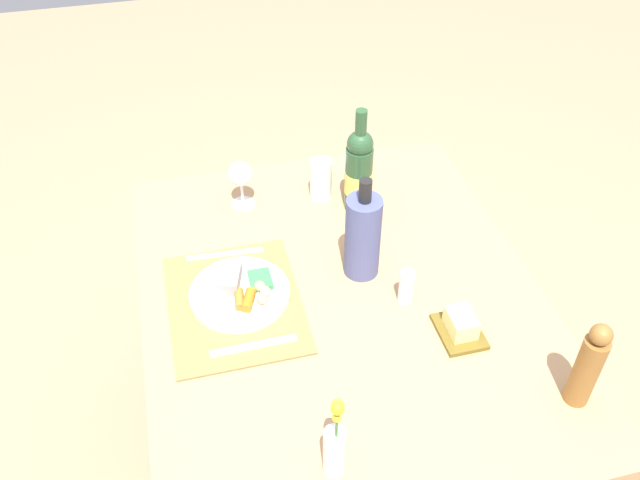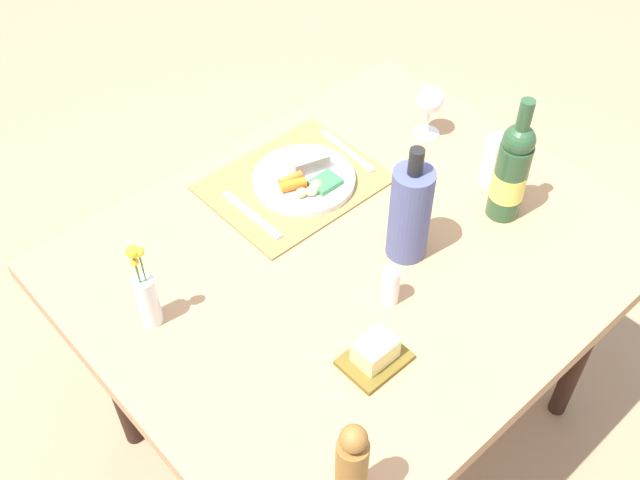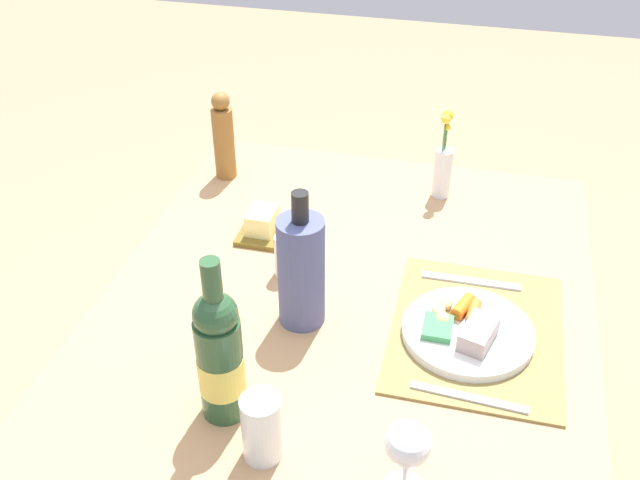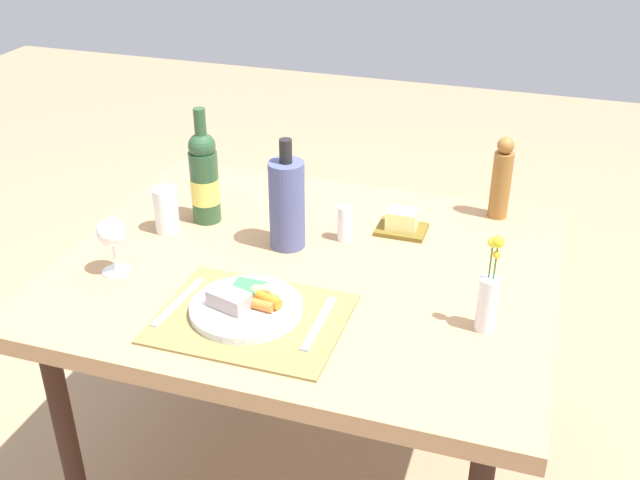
# 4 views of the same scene
# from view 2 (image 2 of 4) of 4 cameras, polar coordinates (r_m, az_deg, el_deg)

# --- Properties ---
(ground_plane) EXTENTS (8.00, 8.00, 0.00)m
(ground_plane) POSITION_cam_2_polar(r_m,az_deg,el_deg) (2.29, 2.22, -13.77)
(ground_plane) COLOR #9E8160
(dining_table) EXTENTS (1.21, 0.99, 0.75)m
(dining_table) POSITION_cam_2_polar(r_m,az_deg,el_deg) (1.73, 2.87, -2.30)
(dining_table) COLOR tan
(dining_table) RESTS_ON ground_plane
(placemat) EXTENTS (0.41, 0.32, 0.01)m
(placemat) POSITION_cam_2_polar(r_m,az_deg,el_deg) (1.83, -2.01, 4.38)
(placemat) COLOR olive
(placemat) RESTS_ON dining_table
(dinner_plate) EXTENTS (0.25, 0.25, 0.06)m
(dinner_plate) POSITION_cam_2_polar(r_m,az_deg,el_deg) (1.82, -1.16, 4.79)
(dinner_plate) COLOR silver
(dinner_plate) RESTS_ON placemat
(fork) EXTENTS (0.03, 0.21, 0.00)m
(fork) POSITION_cam_2_polar(r_m,az_deg,el_deg) (1.92, 2.11, 6.88)
(fork) COLOR silver
(fork) RESTS_ON placemat
(knife) EXTENTS (0.02, 0.21, 0.00)m
(knife) POSITION_cam_2_polar(r_m,az_deg,el_deg) (1.75, -5.27, 1.96)
(knife) COLOR silver
(knife) RESTS_ON placemat
(wine_glass) EXTENTS (0.07, 0.07, 0.15)m
(wine_glass) POSITION_cam_2_polar(r_m,az_deg,el_deg) (1.95, 8.44, 10.47)
(wine_glass) COLOR white
(wine_glass) RESTS_ON dining_table
(cooler_bottle) EXTENTS (0.09, 0.09, 0.29)m
(cooler_bottle) POSITION_cam_2_polar(r_m,az_deg,el_deg) (1.60, 6.90, 2.11)
(cooler_bottle) COLOR #4B5384
(cooler_bottle) RESTS_ON dining_table
(water_tumbler) EXTENTS (0.06, 0.06, 0.12)m
(water_tumbler) POSITION_cam_2_polar(r_m,az_deg,el_deg) (1.86, 13.21, 5.78)
(water_tumbler) COLOR silver
(water_tumbler) RESTS_ON dining_table
(wine_bottle) EXTENTS (0.08, 0.08, 0.32)m
(wine_bottle) POSITION_cam_2_polar(r_m,az_deg,el_deg) (1.73, 14.44, 5.10)
(wine_bottle) COLOR #294D2D
(wine_bottle) RESTS_ON dining_table
(butter_dish) EXTENTS (0.13, 0.10, 0.06)m
(butter_dish) POSITION_cam_2_polar(r_m,az_deg,el_deg) (1.47, 4.24, -8.70)
(butter_dish) COLOR brown
(butter_dish) RESTS_ON dining_table
(flower_vase) EXTENTS (0.04, 0.04, 0.23)m
(flower_vase) POSITION_cam_2_polar(r_m,az_deg,el_deg) (1.52, -13.14, -4.15)
(flower_vase) COLOR silver
(flower_vase) RESTS_ON dining_table
(salt_shaker) EXTENTS (0.04, 0.04, 0.10)m
(salt_shaker) POSITION_cam_2_polar(r_m,az_deg,el_deg) (1.55, 5.44, -3.50)
(salt_shaker) COLOR white
(salt_shaker) RESTS_ON dining_table
(pepper_mill) EXTENTS (0.05, 0.05, 0.23)m
(pepper_mill) POSITION_cam_2_polar(r_m,az_deg,el_deg) (1.25, 2.43, -17.14)
(pepper_mill) COLOR olive
(pepper_mill) RESTS_ON dining_table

